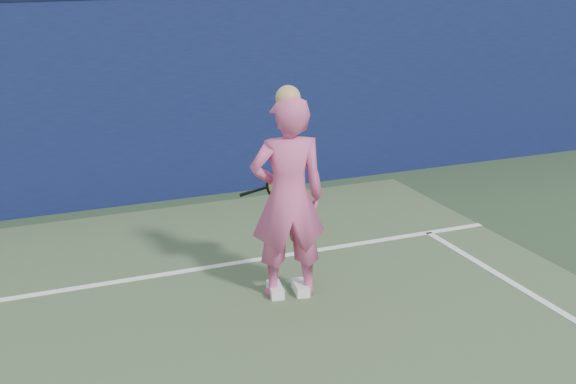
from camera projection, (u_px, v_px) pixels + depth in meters
name	position (u px, v px, depth m)	size (l,w,h in m)	color
player	(288.00, 198.00, 7.18)	(0.76, 0.57, 1.96)	#D45287
racket	(277.00, 185.00, 7.57)	(0.50, 0.19, 0.28)	black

